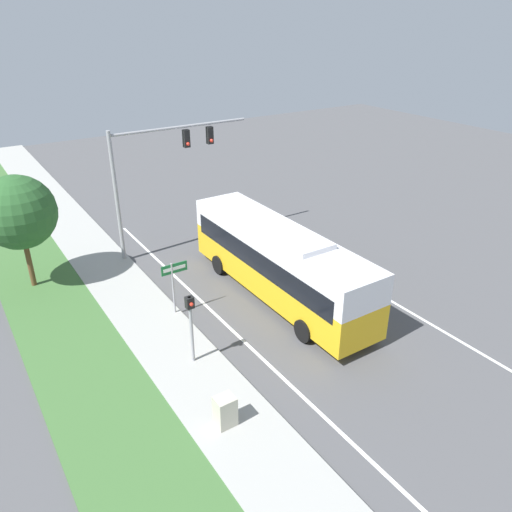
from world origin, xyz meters
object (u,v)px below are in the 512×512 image
object	(u,v)px
bus	(279,259)
utility_cabinet	(225,411)
signal_gantry	(157,163)
street_sign	(174,279)
pedestrian_signal	(191,319)

from	to	relation	value
bus	utility_cabinet	size ratio (longest dim) A/B	10.47
signal_gantry	street_sign	size ratio (longest dim) A/B	3.06
street_sign	utility_cabinet	world-z (taller)	street_sign
signal_gantry	street_sign	bearing A→B (deg)	-109.59
signal_gantry	pedestrian_signal	bearing A→B (deg)	-107.91
signal_gantry	pedestrian_signal	size ratio (longest dim) A/B	2.66
bus	pedestrian_signal	size ratio (longest dim) A/B	3.85
signal_gantry	street_sign	world-z (taller)	signal_gantry
bus	signal_gantry	size ratio (longest dim) A/B	1.45
pedestrian_signal	utility_cabinet	xyz separation A→B (m)	(-0.60, -3.40, -1.31)
pedestrian_signal	street_sign	xyz separation A→B (m)	(0.90, 3.41, -0.23)
bus	pedestrian_signal	world-z (taller)	bus
signal_gantry	pedestrian_signal	distance (m)	10.57
signal_gantry	street_sign	distance (m)	7.35
bus	pedestrian_signal	xyz separation A→B (m)	(-5.46, -2.25, 0.05)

